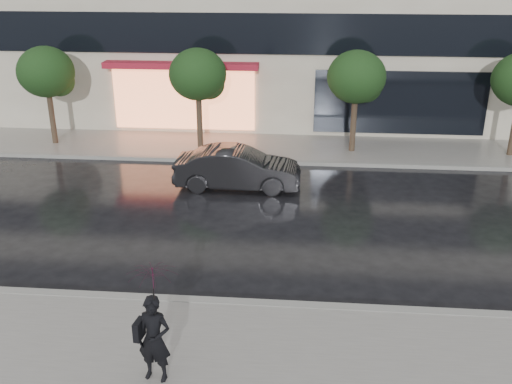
# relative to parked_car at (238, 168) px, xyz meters

# --- Properties ---
(ground) EXTENTS (120.00, 120.00, 0.00)m
(ground) POSITION_rel_parked_car_xyz_m (1.02, -6.00, -0.68)
(ground) COLOR black
(ground) RESTS_ON ground
(sidewalk_near) EXTENTS (60.00, 4.50, 0.12)m
(sidewalk_near) POSITION_rel_parked_car_xyz_m (1.02, -9.25, -0.62)
(sidewalk_near) COLOR slate
(sidewalk_near) RESTS_ON ground
(sidewalk_far) EXTENTS (60.00, 3.50, 0.12)m
(sidewalk_far) POSITION_rel_parked_car_xyz_m (1.02, 4.25, -0.62)
(sidewalk_far) COLOR slate
(sidewalk_far) RESTS_ON ground
(curb_near) EXTENTS (60.00, 0.25, 0.14)m
(curb_near) POSITION_rel_parked_car_xyz_m (1.02, -7.00, -0.61)
(curb_near) COLOR gray
(curb_near) RESTS_ON ground
(curb_far) EXTENTS (60.00, 0.25, 0.14)m
(curb_far) POSITION_rel_parked_car_xyz_m (1.02, 2.50, -0.61)
(curb_far) COLOR gray
(curb_far) RESTS_ON ground
(tree_far_west) EXTENTS (2.20, 2.20, 3.99)m
(tree_far_west) POSITION_rel_parked_car_xyz_m (-7.92, 4.03, 2.24)
(tree_far_west) COLOR #33261C
(tree_far_west) RESTS_ON ground
(tree_mid_west) EXTENTS (2.20, 2.20, 3.99)m
(tree_mid_west) POSITION_rel_parked_car_xyz_m (-1.92, 4.03, 2.24)
(tree_mid_west) COLOR #33261C
(tree_mid_west) RESTS_ON ground
(tree_mid_east) EXTENTS (2.20, 2.20, 3.99)m
(tree_mid_east) POSITION_rel_parked_car_xyz_m (4.08, 4.03, 2.24)
(tree_mid_east) COLOR #33261C
(tree_mid_east) RESTS_ON ground
(parked_car) EXTENTS (4.15, 1.48, 1.36)m
(parked_car) POSITION_rel_parked_car_xyz_m (0.00, 0.00, 0.00)
(parked_car) COLOR black
(parked_car) RESTS_ON ground
(pedestrian_with_umbrella) EXTENTS (0.96, 0.98, 2.27)m
(pedestrian_with_umbrella) POSITION_rel_parked_car_xyz_m (-0.31, -9.55, 0.88)
(pedestrian_with_umbrella) COLOR black
(pedestrian_with_umbrella) RESTS_ON sidewalk_near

